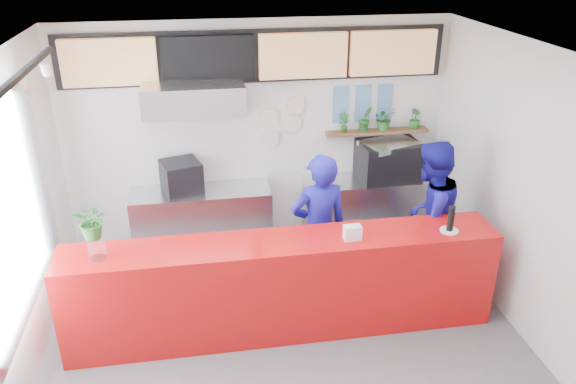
# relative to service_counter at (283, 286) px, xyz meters

# --- Properties ---
(floor) EXTENTS (5.00, 5.00, 0.00)m
(floor) POSITION_rel_service_counter_xyz_m (0.00, -0.40, -0.55)
(floor) COLOR slate
(floor) RESTS_ON ground
(ceiling) EXTENTS (5.00, 5.00, 0.00)m
(ceiling) POSITION_rel_service_counter_xyz_m (0.00, -0.40, 2.45)
(ceiling) COLOR silver
(wall_back) EXTENTS (5.00, 0.00, 5.00)m
(wall_back) POSITION_rel_service_counter_xyz_m (0.00, 2.10, 0.95)
(wall_back) COLOR white
(wall_back) RESTS_ON ground
(wall_left) EXTENTS (0.00, 5.00, 5.00)m
(wall_left) POSITION_rel_service_counter_xyz_m (-2.50, -0.40, 0.95)
(wall_left) COLOR white
(wall_left) RESTS_ON ground
(wall_right) EXTENTS (0.00, 5.00, 5.00)m
(wall_right) POSITION_rel_service_counter_xyz_m (2.50, -0.40, 0.95)
(wall_right) COLOR white
(wall_right) RESTS_ON ground
(service_counter) EXTENTS (4.50, 0.60, 1.10)m
(service_counter) POSITION_rel_service_counter_xyz_m (0.00, 0.00, 0.00)
(service_counter) COLOR red
(service_counter) RESTS_ON ground
(cream_band) EXTENTS (5.00, 0.02, 0.80)m
(cream_band) POSITION_rel_service_counter_xyz_m (0.00, 2.09, 2.05)
(cream_band) COLOR beige
(cream_band) RESTS_ON wall_back
(prep_bench) EXTENTS (1.80, 0.60, 0.90)m
(prep_bench) POSITION_rel_service_counter_xyz_m (-0.80, 1.80, -0.10)
(prep_bench) COLOR #B2B5BA
(prep_bench) RESTS_ON ground
(panini_oven) EXTENTS (0.57, 0.57, 0.41)m
(panini_oven) POSITION_rel_service_counter_xyz_m (-1.03, 1.80, 0.56)
(panini_oven) COLOR black
(panini_oven) RESTS_ON prep_bench
(extraction_hood) EXTENTS (1.20, 0.70, 0.35)m
(extraction_hood) POSITION_rel_service_counter_xyz_m (-0.80, 1.75, 1.60)
(extraction_hood) COLOR #B2B5BA
(extraction_hood) RESTS_ON ceiling
(hood_lip) EXTENTS (1.20, 0.69, 0.31)m
(hood_lip) POSITION_rel_service_counter_xyz_m (-0.80, 1.75, 1.40)
(hood_lip) COLOR #B2B5BA
(hood_lip) RESTS_ON ceiling
(right_bench) EXTENTS (1.80, 0.60, 0.90)m
(right_bench) POSITION_rel_service_counter_xyz_m (1.50, 1.80, -0.10)
(right_bench) COLOR #B2B5BA
(right_bench) RESTS_ON ground
(espresso_machine) EXTENTS (0.83, 0.62, 0.51)m
(espresso_machine) POSITION_rel_service_counter_xyz_m (1.72, 1.80, 0.61)
(espresso_machine) COLOR black
(espresso_machine) RESTS_ON right_bench
(espresso_tray) EXTENTS (0.84, 0.70, 0.07)m
(espresso_tray) POSITION_rel_service_counter_xyz_m (1.72, 1.80, 0.83)
(espresso_tray) COLOR #B7B8BE
(espresso_tray) RESTS_ON espresso_machine
(herb_shelf) EXTENTS (1.40, 0.18, 0.04)m
(herb_shelf) POSITION_rel_service_counter_xyz_m (1.60, 2.00, 0.95)
(herb_shelf) COLOR brown
(herb_shelf) RESTS_ON wall_back
(menu_board_far_left) EXTENTS (1.10, 0.10, 0.55)m
(menu_board_far_left) POSITION_rel_service_counter_xyz_m (-1.75, 1.98, 2.00)
(menu_board_far_left) COLOR tan
(menu_board_far_left) RESTS_ON wall_back
(menu_board_mid_left) EXTENTS (1.10, 0.10, 0.55)m
(menu_board_mid_left) POSITION_rel_service_counter_xyz_m (-0.59, 1.98, 2.00)
(menu_board_mid_left) COLOR black
(menu_board_mid_left) RESTS_ON wall_back
(menu_board_mid_right) EXTENTS (1.10, 0.10, 0.55)m
(menu_board_mid_right) POSITION_rel_service_counter_xyz_m (0.57, 1.98, 2.00)
(menu_board_mid_right) COLOR tan
(menu_board_mid_right) RESTS_ON wall_back
(menu_board_far_right) EXTENTS (1.10, 0.10, 0.55)m
(menu_board_far_right) POSITION_rel_service_counter_xyz_m (1.73, 1.98, 2.00)
(menu_board_far_right) COLOR tan
(menu_board_far_right) RESTS_ON wall_back
(soffit) EXTENTS (4.80, 0.04, 0.65)m
(soffit) POSITION_rel_service_counter_xyz_m (0.00, 2.06, 2.00)
(soffit) COLOR black
(soffit) RESTS_ON wall_back
(window_pane) EXTENTS (0.04, 2.20, 1.90)m
(window_pane) POSITION_rel_service_counter_xyz_m (-2.47, -0.10, 1.15)
(window_pane) COLOR silver
(window_pane) RESTS_ON wall_left
(window_frame) EXTENTS (0.03, 2.30, 2.00)m
(window_frame) POSITION_rel_service_counter_xyz_m (-2.45, -0.10, 1.15)
(window_frame) COLOR #B2B5BA
(window_frame) RESTS_ON wall_left
(track_rail) EXTENTS (0.05, 2.40, 0.04)m
(track_rail) POSITION_rel_service_counter_xyz_m (-2.10, -0.40, 2.39)
(track_rail) COLOR black
(track_rail) RESTS_ON ceiling
(dec_plate_a) EXTENTS (0.24, 0.03, 0.24)m
(dec_plate_a) POSITION_rel_service_counter_xyz_m (0.15, 2.07, 1.20)
(dec_plate_a) COLOR silver
(dec_plate_a) RESTS_ON wall_back
(dec_plate_b) EXTENTS (0.24, 0.03, 0.24)m
(dec_plate_b) POSITION_rel_service_counter_xyz_m (0.45, 2.07, 1.10)
(dec_plate_b) COLOR silver
(dec_plate_b) RESTS_ON wall_back
(dec_plate_c) EXTENTS (0.24, 0.03, 0.24)m
(dec_plate_c) POSITION_rel_service_counter_xyz_m (0.15, 2.07, 0.90)
(dec_plate_c) COLOR silver
(dec_plate_c) RESTS_ON wall_back
(dec_plate_d) EXTENTS (0.24, 0.03, 0.24)m
(dec_plate_d) POSITION_rel_service_counter_xyz_m (0.50, 2.07, 1.35)
(dec_plate_d) COLOR silver
(dec_plate_d) RESTS_ON wall_back
(photo_frame_a) EXTENTS (0.20, 0.02, 0.25)m
(photo_frame_a) POSITION_rel_service_counter_xyz_m (1.10, 2.08, 1.45)
(photo_frame_a) COLOR #598CBF
(photo_frame_a) RESTS_ON wall_back
(photo_frame_b) EXTENTS (0.20, 0.02, 0.25)m
(photo_frame_b) POSITION_rel_service_counter_xyz_m (1.40, 2.08, 1.45)
(photo_frame_b) COLOR #598CBF
(photo_frame_b) RESTS_ON wall_back
(photo_frame_c) EXTENTS (0.20, 0.02, 0.25)m
(photo_frame_c) POSITION_rel_service_counter_xyz_m (1.70, 2.08, 1.45)
(photo_frame_c) COLOR #598CBF
(photo_frame_c) RESTS_ON wall_back
(photo_frame_d) EXTENTS (0.20, 0.02, 0.25)m
(photo_frame_d) POSITION_rel_service_counter_xyz_m (1.10, 2.08, 1.20)
(photo_frame_d) COLOR #598CBF
(photo_frame_d) RESTS_ON wall_back
(photo_frame_e) EXTENTS (0.20, 0.02, 0.25)m
(photo_frame_e) POSITION_rel_service_counter_xyz_m (1.40, 2.08, 1.20)
(photo_frame_e) COLOR #598CBF
(photo_frame_e) RESTS_ON wall_back
(photo_frame_f) EXTENTS (0.20, 0.02, 0.25)m
(photo_frame_f) POSITION_rel_service_counter_xyz_m (1.70, 2.08, 1.20)
(photo_frame_f) COLOR #598CBF
(photo_frame_f) RESTS_ON wall_back
(staff_center) EXTENTS (0.70, 0.51, 1.80)m
(staff_center) POSITION_rel_service_counter_xyz_m (0.49, 0.52, 0.35)
(staff_center) COLOR #17148F
(staff_center) RESTS_ON ground
(staff_right) EXTENTS (1.13, 1.05, 1.86)m
(staff_right) POSITION_rel_service_counter_xyz_m (1.77, 0.54, 0.38)
(staff_right) COLOR #17148F
(staff_right) RESTS_ON ground
(herb_a) EXTENTS (0.15, 0.11, 0.28)m
(herb_a) POSITION_rel_service_counter_xyz_m (1.14, 2.00, 1.11)
(herb_a) COLOR #276824
(herb_a) RESTS_ON herb_shelf
(herb_b) EXTENTS (0.22, 0.19, 0.34)m
(herb_b) POSITION_rel_service_counter_xyz_m (1.43, 2.00, 1.14)
(herb_b) COLOR #276824
(herb_b) RESTS_ON herb_shelf
(herb_c) EXTENTS (0.30, 0.26, 0.32)m
(herb_c) POSITION_rel_service_counter_xyz_m (1.69, 2.00, 1.13)
(herb_c) COLOR #276824
(herb_c) RESTS_ON herb_shelf
(herb_d) EXTENTS (0.18, 0.17, 0.27)m
(herb_d) POSITION_rel_service_counter_xyz_m (2.12, 2.00, 1.10)
(herb_d) COLOR #276824
(herb_d) RESTS_ON herb_shelf
(glass_vase) EXTENTS (0.21, 0.21, 0.20)m
(glass_vase) POSITION_rel_service_counter_xyz_m (-1.80, -0.03, 0.65)
(glass_vase) COLOR white
(glass_vase) RESTS_ON service_counter
(basil_vase) EXTENTS (0.39, 0.36, 0.35)m
(basil_vase) POSITION_rel_service_counter_xyz_m (-1.80, -0.03, 0.95)
(basil_vase) COLOR #276824
(basil_vase) RESTS_ON glass_vase
(napkin_holder) EXTENTS (0.18, 0.12, 0.15)m
(napkin_holder) POSITION_rel_service_counter_xyz_m (0.70, -0.09, 0.63)
(napkin_holder) COLOR white
(napkin_holder) RESTS_ON service_counter
(white_plate) EXTENTS (0.23, 0.23, 0.01)m
(white_plate) POSITION_rel_service_counter_xyz_m (1.75, -0.09, 0.56)
(white_plate) COLOR white
(white_plate) RESTS_ON service_counter
(pepper_mill) EXTENTS (0.08, 0.08, 0.27)m
(pepper_mill) POSITION_rel_service_counter_xyz_m (1.75, -0.09, 0.70)
(pepper_mill) COLOR black
(pepper_mill) RESTS_ON white_plate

